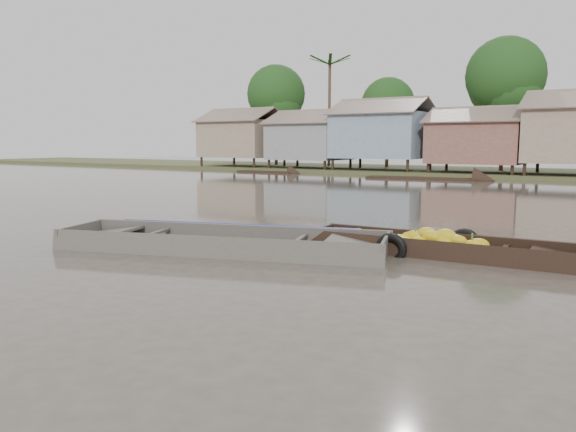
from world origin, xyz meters
The scene contains 3 objects.
ground centered at (0.00, 0.00, 0.00)m, with size 120.00×120.00×0.00m, color #463D35.
banana_boat centered at (2.14, 2.45, 0.14)m, with size 5.32×1.51×0.72m.
viewer_boat centered at (-1.70, 0.52, 0.05)m, with size 7.08×3.78×0.55m.
Camera 1 is at (5.59, -8.42, 2.22)m, focal length 35.00 mm.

